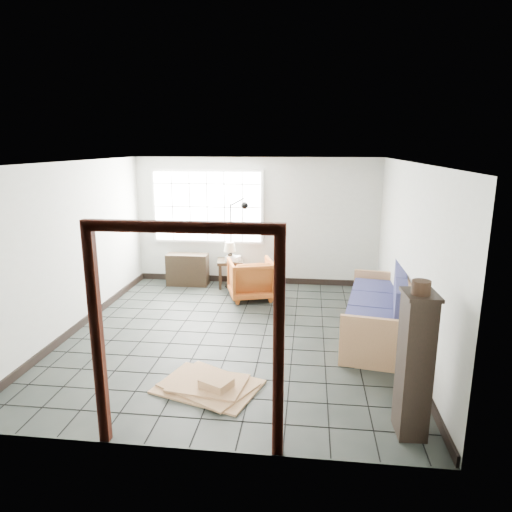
# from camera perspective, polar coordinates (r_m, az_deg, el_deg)

# --- Properties ---
(ground) EXTENTS (5.50, 5.50, 0.00)m
(ground) POSITION_cam_1_polar(r_m,az_deg,el_deg) (7.13, -2.63, -9.72)
(ground) COLOR black
(ground) RESTS_ON ground
(room_shell) EXTENTS (5.02, 5.52, 2.61)m
(room_shell) POSITION_cam_1_polar(r_m,az_deg,el_deg) (6.67, -2.75, 3.73)
(room_shell) COLOR #B0B3AC
(room_shell) RESTS_ON ground
(window_panel) EXTENTS (2.32, 0.08, 1.52)m
(window_panel) POSITION_cam_1_polar(r_m,az_deg,el_deg) (9.47, -6.09, 6.15)
(window_panel) COLOR silver
(window_panel) RESTS_ON ground
(doorway_trim) EXTENTS (1.80, 0.08, 2.20)m
(doorway_trim) POSITION_cam_1_polar(r_m,az_deg,el_deg) (4.17, -8.91, -6.88)
(doorway_trim) COLOR #35130C
(doorway_trim) RESTS_ON ground
(futon_sofa) EXTENTS (1.27, 2.46, 1.04)m
(futon_sofa) POSITION_cam_1_polar(r_m,az_deg,el_deg) (7.18, 15.52, -6.82)
(futon_sofa) COLOR brown
(futon_sofa) RESTS_ON ground
(armchair) EXTENTS (0.99, 0.96, 0.83)m
(armchair) POSITION_cam_1_polar(r_m,az_deg,el_deg) (8.61, -0.65, -2.61)
(armchair) COLOR #965215
(armchair) RESTS_ON ground
(side_table) EXTENTS (0.59, 0.59, 0.56)m
(side_table) POSITION_cam_1_polar(r_m,az_deg,el_deg) (9.30, -3.26, -1.08)
(side_table) COLOR black
(side_table) RESTS_ON ground
(table_lamp) EXTENTS (0.32, 0.32, 0.38)m
(table_lamp) POSITION_cam_1_polar(r_m,az_deg,el_deg) (9.17, -3.29, 1.03)
(table_lamp) COLOR black
(table_lamp) RESTS_ON side_table
(projector) EXTENTS (0.31, 0.27, 0.09)m
(projector) POSITION_cam_1_polar(r_m,az_deg,el_deg) (9.20, -2.90, -0.29)
(projector) COLOR silver
(projector) RESTS_ON side_table
(floor_lamp) EXTENTS (0.57, 0.37, 1.82)m
(floor_lamp) POSITION_cam_1_polar(r_m,az_deg,el_deg) (9.16, -2.30, 1.98)
(floor_lamp) COLOR black
(floor_lamp) RESTS_ON ground
(console_shelf) EXTENTS (0.85, 0.34, 0.66)m
(console_shelf) POSITION_cam_1_polar(r_m,az_deg,el_deg) (9.53, -8.55, -1.69)
(console_shelf) COLOR black
(console_shelf) RESTS_ON ground
(tall_shelf) EXTENTS (0.33, 0.42, 1.49)m
(tall_shelf) POSITION_cam_1_polar(r_m,az_deg,el_deg) (4.83, 19.21, -12.62)
(tall_shelf) COLOR black
(tall_shelf) RESTS_ON ground
(pot) EXTENTS (0.23, 0.23, 0.13)m
(pot) POSITION_cam_1_polar(r_m,az_deg,el_deg) (4.50, 19.94, -3.71)
(pot) COLOR black
(pot) RESTS_ON tall_shelf
(open_box) EXTENTS (0.91, 0.60, 0.48)m
(open_box) POSITION_cam_1_polar(r_m,az_deg,el_deg) (7.02, 15.11, -9.07)
(open_box) COLOR #A27A4E
(open_box) RESTS_ON ground
(cardboard_pile) EXTENTS (1.36, 1.15, 0.17)m
(cardboard_pile) POSITION_cam_1_polar(r_m,az_deg,el_deg) (5.69, -5.85, -15.72)
(cardboard_pile) COLOR #A27A4E
(cardboard_pile) RESTS_ON ground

